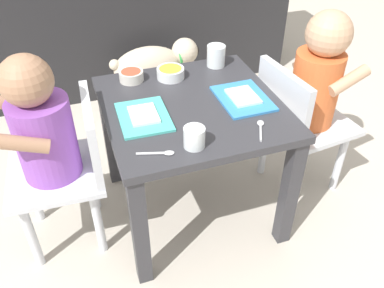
{
  "coord_description": "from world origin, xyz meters",
  "views": [
    {
      "loc": [
        -0.35,
        -1.01,
        1.11
      ],
      "look_at": [
        0.0,
        0.0,
        0.29
      ],
      "focal_mm": 38.48,
      "sensor_mm": 36.0,
      "label": 1
    }
  ],
  "objects": [
    {
      "name": "ground_plane",
      "position": [
        0.0,
        0.0,
        0.0
      ],
      "size": [
        7.0,
        7.0,
        0.0
      ],
      "primitive_type": "plane",
      "color": "beige"
    },
    {
      "name": "dining_table",
      "position": [
        0.0,
        0.0,
        0.36
      ],
      "size": [
        0.53,
        0.54,
        0.44
      ],
      "color": "#333338",
      "rests_on": "ground"
    },
    {
      "name": "seated_child_left",
      "position": [
        -0.43,
        0.01,
        0.42
      ],
      "size": [
        0.29,
        0.29,
        0.67
      ],
      "color": "silver",
      "rests_on": "ground"
    },
    {
      "name": "seated_child_right",
      "position": [
        0.43,
        0.0,
        0.43
      ],
      "size": [
        0.31,
        0.31,
        0.68
      ],
      "color": "silver",
      "rests_on": "ground"
    },
    {
      "name": "dog",
      "position": [
        0.06,
        0.71,
        0.22
      ],
      "size": [
        0.44,
        0.16,
        0.33
      ],
      "color": "beige",
      "rests_on": "ground"
    },
    {
      "name": "food_tray_left",
      "position": [
        -0.16,
        -0.03,
        0.45
      ],
      "size": [
        0.15,
        0.19,
        0.02
      ],
      "color": "#4CC6BC",
      "rests_on": "dining_table"
    },
    {
      "name": "food_tray_right",
      "position": [
        0.16,
        -0.03,
        0.45
      ],
      "size": [
        0.15,
        0.19,
        0.02
      ],
      "color": "#388CD8",
      "rests_on": "dining_table"
    },
    {
      "name": "water_cup_left",
      "position": [
        -0.06,
        -0.2,
        0.47
      ],
      "size": [
        0.06,
        0.06,
        0.06
      ],
      "color": "white",
      "rests_on": "dining_table"
    },
    {
      "name": "water_cup_right",
      "position": [
        0.16,
        0.21,
        0.48
      ],
      "size": [
        0.06,
        0.06,
        0.07
      ],
      "color": "white",
      "rests_on": "dining_table"
    },
    {
      "name": "cereal_bowl_left_side",
      "position": [
        -0.14,
        0.2,
        0.46
      ],
      "size": [
        0.08,
        0.08,
        0.03
      ],
      "color": "silver",
      "rests_on": "dining_table"
    },
    {
      "name": "veggie_bowl_near",
      "position": [
        -0.01,
        0.18,
        0.46
      ],
      "size": [
        0.09,
        0.09,
        0.03
      ],
      "color": "white",
      "rests_on": "dining_table"
    },
    {
      "name": "spoon_by_left_tray",
      "position": [
        0.14,
        -0.19,
        0.45
      ],
      "size": [
        0.06,
        0.09,
        0.01
      ],
      "color": "silver",
      "rests_on": "dining_table"
    },
    {
      "name": "spoon_by_right_tray",
      "position": [
        -0.16,
        -0.2,
        0.45
      ],
      "size": [
        0.1,
        0.04,
        0.01
      ],
      "color": "silver",
      "rests_on": "dining_table"
    }
  ]
}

